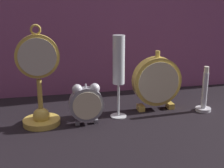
% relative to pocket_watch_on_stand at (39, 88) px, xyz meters
% --- Properties ---
extents(ground_plane, '(4.00, 4.00, 0.00)m').
position_rel_pocket_watch_on_stand_xyz_m(ground_plane, '(0.22, -0.05, -0.11)').
color(ground_plane, black).
extents(pocket_watch_on_stand, '(0.12, 0.11, 0.29)m').
position_rel_pocket_watch_on_stand_xyz_m(pocket_watch_on_stand, '(0.00, 0.00, 0.00)').
color(pocket_watch_on_stand, gold).
rests_on(pocket_watch_on_stand, ground_plane).
extents(alarm_clock_twin_bell, '(0.10, 0.03, 0.12)m').
position_rel_pocket_watch_on_stand_xyz_m(alarm_clock_twin_bell, '(0.13, -0.03, -0.04)').
color(alarm_clock_twin_bell, gray).
rests_on(alarm_clock_twin_bell, ground_plane).
extents(mantel_clock_silver, '(0.16, 0.04, 0.19)m').
position_rel_pocket_watch_on_stand_xyz_m(mantel_clock_silver, '(0.37, 0.05, -0.01)').
color(mantel_clock_silver, gold).
rests_on(mantel_clock_silver, ground_plane).
extents(champagne_flute, '(0.05, 0.05, 0.25)m').
position_rel_pocket_watch_on_stand_xyz_m(champagne_flute, '(0.23, 0.01, 0.05)').
color(champagne_flute, silver).
rests_on(champagne_flute, ground_plane).
extents(brass_candlestick, '(0.05, 0.05, 0.15)m').
position_rel_pocket_watch_on_stand_xyz_m(brass_candlestick, '(0.51, 0.00, -0.06)').
color(brass_candlestick, silver).
rests_on(brass_candlestick, ground_plane).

